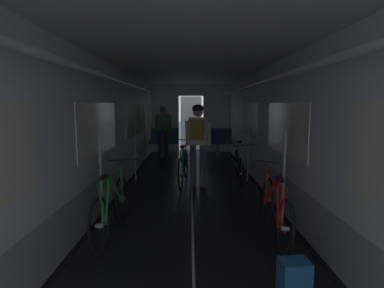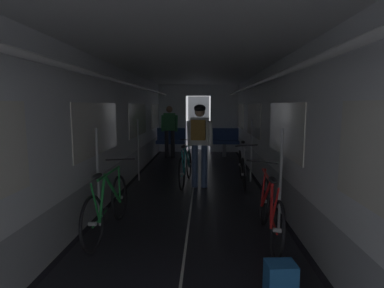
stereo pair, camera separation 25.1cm
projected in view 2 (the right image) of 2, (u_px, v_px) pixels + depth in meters
name	position (u px, v px, depth m)	size (l,w,h in m)	color
train_car_shell	(192.00, 106.00, 5.53)	(3.14, 12.34, 2.57)	black
bench_seat_far_left	(171.00, 139.00, 10.14)	(0.98, 0.51, 0.95)	gray
bench_seat_far_right	(224.00, 140.00, 10.07)	(0.98, 0.51, 0.95)	gray
bicycle_green	(108.00, 206.00, 4.00)	(0.44, 1.69, 0.94)	black
bicycle_red	(270.00, 210.00, 3.82)	(0.44, 1.69, 0.95)	black
bicycle_silver	(242.00, 167.00, 6.53)	(0.44, 1.69, 0.95)	black
person_cyclist_aisle	(199.00, 137.00, 6.17)	(0.55, 0.42, 1.73)	#384C75
bicycle_teal_in_aisle	(186.00, 167.00, 6.53)	(0.44, 1.69, 0.94)	black
person_standing_near_bench	(170.00, 128.00, 9.72)	(0.53, 0.23, 1.69)	#2D2D33
backpack_on_floor	(280.00, 281.00, 2.65)	(0.26, 0.20, 0.34)	#1E5693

